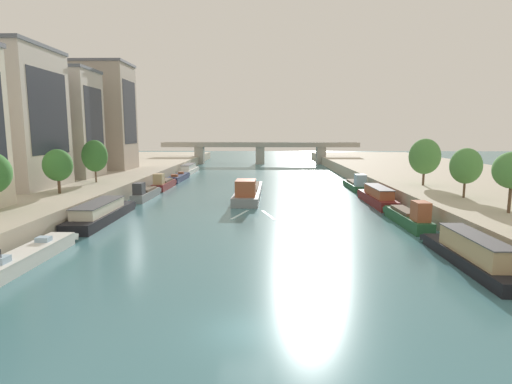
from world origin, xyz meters
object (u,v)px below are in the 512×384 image
object	(u,v)px
tree_right_midway	(512,170)
tree_right_by_lamp	(425,156)
moored_boat_left_lone	(101,213)
bridge_far	(260,150)
moored_boat_left_second	(146,193)
moored_boat_left_upstream	(189,169)
tree_right_far	(466,166)
tree_left_distant	(58,165)
moored_boat_left_downstream	(179,177)
moored_boat_left_far	(28,256)
moored_boat_right_upstream	(471,253)
barge_midriver	(248,191)
moored_boat_left_near	(164,184)
tree_left_third	(95,156)
moored_boat_right_lone	(409,217)
moored_boat_right_gap_after	(377,197)
moored_boat_right_end	(356,184)

from	to	relation	value
tree_right_midway	tree_right_by_lamp	xyz separation A→B (m)	(-0.38, 21.09, 0.08)
moored_boat_left_lone	bridge_far	size ratio (longest dim) A/B	0.25
moored_boat_left_second	moored_boat_left_upstream	size ratio (longest dim) A/B	0.72
tree_right_far	tree_right_by_lamp	xyz separation A→B (m)	(-0.52, 11.56, 0.45)
moored_boat_left_lone	tree_right_midway	bearing A→B (deg)	-8.65
moored_boat_left_upstream	tree_left_distant	world-z (taller)	tree_left_distant
bridge_far	moored_boat_left_second	bearing A→B (deg)	-103.79
moored_boat_left_downstream	moored_boat_left_far	bearing A→B (deg)	-90.57
moored_boat_right_upstream	moored_boat_left_second	bearing A→B (deg)	137.11
tree_left_distant	tree_right_far	world-z (taller)	tree_right_far
moored_boat_left_downstream	moored_boat_right_upstream	distance (m)	66.18
moored_boat_left_lone	tree_left_distant	xyz separation A→B (m)	(-7.49, 5.47, 5.12)
moored_boat_left_lone	bridge_far	xyz separation A→B (m)	(17.90, 86.65, 3.43)
moored_boat_left_downstream	tree_right_midway	bearing A→B (deg)	-48.08
moored_boat_left_downstream	tree_right_by_lamp	bearing A→B (deg)	-31.91
tree_right_midway	bridge_far	bearing A→B (deg)	105.21
barge_midriver	tree_left_distant	bearing A→B (deg)	-153.54
moored_boat_left_lone	moored_boat_left_near	distance (m)	27.61
tree_right_far	moored_boat_left_near	bearing A→B (deg)	150.00
barge_midriver	moored_boat_left_upstream	xyz separation A→B (m)	(-16.35, 38.77, -0.08)
moored_boat_left_lone	tree_left_third	size ratio (longest dim) A/B	2.40
moored_boat_right_upstream	bridge_far	size ratio (longest dim) A/B	0.22
moored_boat_left_far	moored_boat_left_lone	xyz separation A→B (m)	(-0.20, 15.51, 0.40)
moored_boat_left_lone	moored_boat_left_downstream	bearing A→B (deg)	88.93
moored_boat_left_second	tree_left_third	bearing A→B (deg)	172.60
tree_left_third	moored_boat_right_lone	bearing A→B (deg)	-23.98
moored_boat_right_gap_after	tree_left_distant	distance (m)	43.63
barge_midriver	tree_left_third	world-z (taller)	tree_left_third
tree_right_midway	tree_right_by_lamp	world-z (taller)	tree_right_by_lamp
moored_boat_left_near	barge_midriver	bearing A→B (deg)	-32.47
moored_boat_left_lone	moored_boat_right_upstream	bearing A→B (deg)	-24.27
moored_boat_right_end	tree_left_third	bearing A→B (deg)	-166.48
barge_midriver	moored_boat_left_far	world-z (taller)	barge_midriver
moored_boat_right_end	tree_right_midway	xyz separation A→B (m)	(7.42, -34.26, 5.81)
barge_midriver	moored_boat_right_lone	distance (m)	26.70
tree_left_third	moored_boat_left_near	bearing A→B (deg)	51.70
moored_boat_left_second	tree_right_by_lamp	bearing A→B (deg)	-2.31
moored_boat_left_near	moored_boat_right_lone	size ratio (longest dim) A/B	0.94
tree_left_third	tree_right_far	distance (m)	52.83
moored_boat_right_end	moored_boat_left_far	bearing A→B (deg)	-129.52
tree_right_midway	moored_boat_right_upstream	bearing A→B (deg)	-131.31
moored_boat_left_far	tree_left_distant	xyz separation A→B (m)	(-7.69, 20.98, 5.52)
moored_boat_left_far	moored_boat_left_second	distance (m)	31.73
tree_left_distant	tree_right_by_lamp	size ratio (longest dim) A/B	0.83
moored_boat_left_far	moored_boat_left_lone	bearing A→B (deg)	90.73
barge_midriver	tree_left_distant	distance (m)	27.40
tree_right_by_lamp	bridge_far	size ratio (longest dim) A/B	0.11
moored_boat_left_near	moored_boat_left_downstream	size ratio (longest dim) A/B	0.83
barge_midriver	tree_right_midway	bearing A→B (deg)	-42.08
moored_boat_left_lone	moored_boat_right_gap_after	xyz separation A→B (m)	(35.38, 11.88, 0.11)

